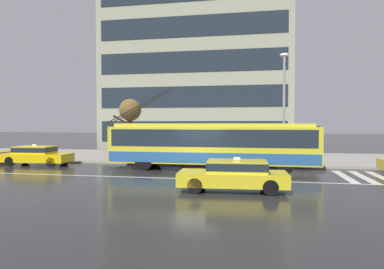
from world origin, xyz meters
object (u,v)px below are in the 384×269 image
taxi_oncoming_near (234,174)px  taxi_queued_behind_bus (36,155)px  trolleybus (212,144)px  pedestrian_at_shelter (205,139)px  street_tree_bare (130,112)px  street_lamp (284,99)px  bus_shelter (216,134)px  pedestrian_approaching_curb (182,139)px

taxi_oncoming_near → taxi_queued_behind_bus: bearing=154.8°
trolleybus → taxi_queued_behind_bus: 11.89m
pedestrian_at_shelter → street_tree_bare: bearing=170.4°
pedestrian_at_shelter → street_lamp: bearing=-4.1°
taxi_oncoming_near → street_tree_bare: (-8.47, 10.35, 2.94)m
bus_shelter → pedestrian_at_shelter: bus_shelter is taller
pedestrian_approaching_curb → street_lamp: (6.86, -0.24, 2.68)m
taxi_queued_behind_bus → bus_shelter: size_ratio=1.19×
pedestrian_at_shelter → pedestrian_approaching_curb: size_ratio=1.05×
taxi_oncoming_near → bus_shelter: bus_shelter is taller
bus_shelter → street_tree_bare: (-6.55, 0.09, 1.61)m
bus_shelter → street_tree_bare: street_tree_bare is taller
trolleybus → pedestrian_at_shelter: (-0.89, 2.96, 0.17)m
taxi_queued_behind_bus → pedestrian_at_shelter: 11.42m
taxi_oncoming_near → pedestrian_approaching_curb: (-4.19, 9.22, 1.00)m
street_tree_bare → taxi_queued_behind_bus: bearing=-142.3°
trolleybus → street_tree_bare: (-6.75, 3.95, 2.10)m
taxi_queued_behind_bus → bus_shelter: (11.67, 3.87, 1.33)m
street_lamp → taxi_oncoming_near: bearing=-106.5°
pedestrian_at_shelter → street_lamp: size_ratio=0.27×
pedestrian_approaching_curb → street_lamp: street_lamp is taller
taxi_queued_behind_bus → street_tree_bare: size_ratio=0.99×
bus_shelter → trolleybus: bearing=-87.1°
taxi_queued_behind_bus → street_tree_bare: (5.12, 3.96, 2.94)m
taxi_oncoming_near → street_lamp: (2.67, 8.98, 3.68)m
pedestrian_approaching_curb → taxi_queued_behind_bus: bearing=-163.2°
taxi_queued_behind_bus → pedestrian_approaching_curb: size_ratio=2.35×
pedestrian_at_shelter → bus_shelter: bearing=52.3°
bus_shelter → pedestrian_approaching_curb: size_ratio=1.97×
taxi_oncoming_near → pedestrian_approaching_curb: 10.17m
street_lamp → taxi_queued_behind_bus: bearing=-170.9°
trolleybus → street_tree_bare: 8.09m
trolleybus → street_tree_bare: size_ratio=2.86×
bus_shelter → street_lamp: street_lamp is taller
pedestrian_approaching_curb → street_tree_bare: 4.83m
street_tree_bare → bus_shelter: bearing=-0.8°
street_lamp → street_tree_bare: (-11.13, 1.37, -0.73)m
taxi_queued_behind_bus → pedestrian_at_shelter: size_ratio=2.25×
taxi_oncoming_near → street_lamp: 10.06m
taxi_queued_behind_bus → pedestrian_approaching_curb: bearing=16.8°
pedestrian_approaching_curb → street_tree_bare: street_tree_bare is taller
bus_shelter → pedestrian_at_shelter: (-0.69, -0.89, -0.32)m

